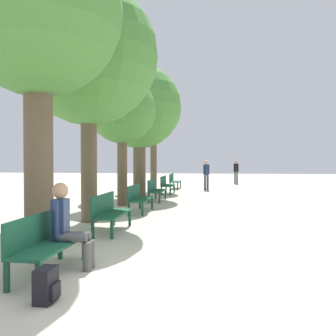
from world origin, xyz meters
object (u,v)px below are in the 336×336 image
Objects in this scene: tree_row_4 at (153,111)px; pedestrian_near at (236,170)px; bench_row_1 at (109,210)px; bench_row_2 at (138,197)px; pedestrian_mid at (206,173)px; bench_row_3 at (155,189)px; person_seated at (68,224)px; backpack at (46,285)px; tree_row_2 at (122,111)px; tree_row_0 at (38,15)px; tree_row_1 at (88,57)px; bench_row_0 at (44,240)px; bench_row_4 at (166,184)px; tree_row_3 at (139,108)px; bench_row_5 at (174,180)px.

tree_row_4 is 8.35m from pedestrian_near.
bench_row_1 and bench_row_2 have the same top height.
bench_row_1 is 1.03× the size of pedestrian_mid.
person_seated reaches higher than bench_row_3.
tree_row_2 is at bearing 99.05° from backpack.
tree_row_0 is 12.84m from tree_row_4.
person_seated is at bearing -74.68° from tree_row_1.
person_seated is at bearing -81.50° from tree_row_2.
bench_row_1 is at bearing 97.03° from backpack.
person_seated is (0.24, 0.28, 0.19)m from bench_row_0.
bench_row_1 is 9.61m from bench_row_4.
bench_row_2 is at bearing -83.62° from tree_row_4.
bench_row_0 is at bearing -85.25° from tree_row_3.
tree_row_1 reaches higher than backpack.
tree_row_4 is at bearing 96.38° from bench_row_2.
bench_row_3 is 10.65m from backpack.
person_seated is at bearing -50.12° from tree_row_0.
pedestrian_mid is (2.77, 0.71, -3.29)m from tree_row_4.
tree_row_0 is 4.67× the size of person_seated.
pedestrian_near reaches higher than bench_row_3.
bench_row_2 and bench_row_3 have the same top height.
pedestrian_mid is at bearing 69.12° from tree_row_2.
bench_row_1 is 2.94m from person_seated.
pedestrian_mid is at bearing 78.43° from tree_row_0.
pedestrian_near is (3.71, 4.60, 0.44)m from bench_row_5.
pedestrian_mid is at bearing 83.76° from person_seated.
bench_row_4 is at bearing -90.00° from bench_row_5.
bench_row_0 is 1.29× the size of person_seated.
bench_row_2 is 8.99m from pedestrian_mid.
bench_row_4 is (0.00, 9.61, 0.00)m from bench_row_1.
tree_row_4 is 14.68m from person_seated.
tree_row_0 reaches higher than bench_row_1.
bench_row_0 is at bearing -90.00° from bench_row_2.
bench_row_5 is at bearing 59.47° from tree_row_4.
bench_row_5 is 5.93m from pedestrian_near.
bench_row_0 is at bearing -130.71° from person_seated.
bench_row_2 and bench_row_4 have the same top height.
tree_row_0 is at bearing -96.47° from bench_row_3.
pedestrian_mid reaches higher than bench_row_2.
pedestrian_mid reaches higher than pedestrian_near.
pedestrian_mid reaches higher than backpack.
tree_row_3 is at bearing 96.83° from backpack.
bench_row_4 and bench_row_5 have the same top height.
pedestrian_mid reaches higher than bench_row_0.
person_seated is at bearing -83.85° from tree_row_3.
tree_row_4 is at bearing -120.53° from bench_row_5.
bench_row_3 is 8.91m from tree_row_0.
bench_row_0 is 5.96m from tree_row_1.
bench_row_5 is at bearing 90.00° from bench_row_1.
tree_row_3 reaches higher than bench_row_0.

